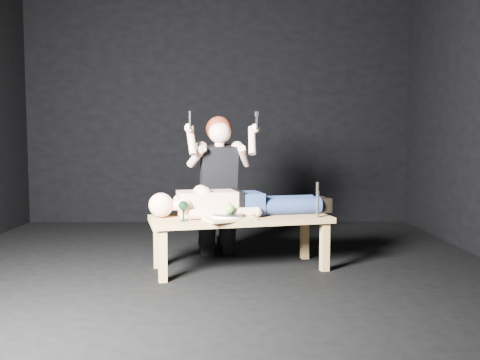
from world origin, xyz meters
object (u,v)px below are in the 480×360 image
Objects in this scene: table at (240,243)px; serving_tray at (227,218)px; lying_man at (243,200)px; kneeling_woman at (217,184)px; goblet at (183,211)px; carving_knife at (318,200)px.

table is 3.85× the size of serving_tray.
lying_man is 1.08× the size of kneeling_woman.
serving_tray is (-0.13, -0.27, -0.12)m from lying_man.
goblet is (-0.34, -0.07, 0.07)m from serving_tray.
carving_knife is (0.84, -0.59, -0.07)m from kneeling_woman.
kneeling_woman is 8.39× the size of goblet.
kneeling_woman is at bearing 98.20° from serving_tray.
carving_knife is at bearing -19.14° from table.
kneeling_woman is 1.03m from carving_knife.
table is 0.37m from lying_man.
kneeling_woman is (-0.23, 0.44, 0.09)m from lying_man.
serving_tray is (0.10, -0.71, -0.21)m from kneeling_woman.
serving_tray is at bearing -92.71° from kneeling_woman.
serving_tray is 0.36m from goblet.
lying_man is 0.58m from goblet.
table is at bearing 160.86° from carving_knife.
lying_man is at bearing -73.36° from kneeling_woman.
serving_tray is at bearing 175.31° from carving_knife.
goblet is 0.55× the size of carving_knife.
lying_man is at bearing 62.34° from table.
carving_knife is at bearing -27.68° from lying_man.
carving_knife reaches higher than lying_man.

